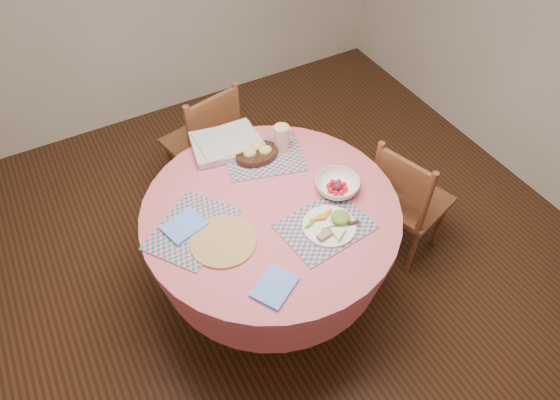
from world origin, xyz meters
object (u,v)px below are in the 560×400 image
at_px(dining_table, 271,234).
at_px(latte_mug, 282,138).
at_px(chair_right, 407,200).
at_px(dinner_plate, 332,225).
at_px(bread_bowl, 257,152).
at_px(chair_back, 206,142).
at_px(fruit_bowl, 337,186).
at_px(wicker_trivet, 223,241).

relative_size(dining_table, latte_mug, 8.56).
height_order(chair_right, dinner_plate, chair_right).
bearing_deg(bread_bowl, chair_back, 97.99).
relative_size(chair_back, bread_bowl, 3.85).
bearing_deg(fruit_bowl, wicker_trivet, -178.00).
distance_m(chair_right, bread_bowl, 0.91).
bearing_deg(fruit_bowl, latte_mug, 102.39).
relative_size(dining_table, fruit_bowl, 5.35).
xyz_separation_m(dining_table, fruit_bowl, (0.34, -0.05, 0.23)).
bearing_deg(bread_bowl, dining_table, -107.09).
bearing_deg(bread_bowl, latte_mug, -3.38).
bearing_deg(bread_bowl, wicker_trivet, -132.44).
bearing_deg(chair_right, fruit_bowl, 71.01).
distance_m(chair_back, latte_mug, 0.72).
bearing_deg(chair_right, bread_bowl, 42.78).
bearing_deg(latte_mug, dinner_plate, -96.62).
relative_size(chair_right, chair_back, 0.95).
bearing_deg(wicker_trivet, chair_back, 72.76).
relative_size(dinner_plate, latte_mug, 1.72).
bearing_deg(wicker_trivet, dining_table, 15.15).
distance_m(dinner_plate, latte_mug, 0.59).
bearing_deg(dinner_plate, dining_table, 126.92).
bearing_deg(chair_back, latte_mug, 98.76).
relative_size(chair_right, bread_bowl, 3.66).
relative_size(wicker_trivet, dinner_plate, 1.20).
relative_size(dinner_plate, fruit_bowl, 1.08).
bearing_deg(dinner_plate, wicker_trivet, 160.23).
distance_m(wicker_trivet, latte_mug, 0.68).
xyz_separation_m(chair_back, latte_mug, (0.22, -0.58, 0.37)).
relative_size(latte_mug, fruit_bowl, 0.62).
bearing_deg(wicker_trivet, latte_mug, 38.07).
bearing_deg(fruit_bowl, dinner_plate, -129.35).
height_order(dining_table, wicker_trivet, wicker_trivet).
bearing_deg(chair_right, chair_back, 21.98).
relative_size(wicker_trivet, latte_mug, 2.07).
bearing_deg(bread_bowl, chair_right, -30.12).
relative_size(bread_bowl, fruit_bowl, 0.99).
xyz_separation_m(wicker_trivet, dinner_plate, (0.46, -0.17, 0.02)).
height_order(dinner_plate, latte_mug, latte_mug).
height_order(chair_right, wicker_trivet, chair_right).
distance_m(chair_right, chair_back, 1.28).
bearing_deg(chair_back, wicker_trivet, 60.43).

